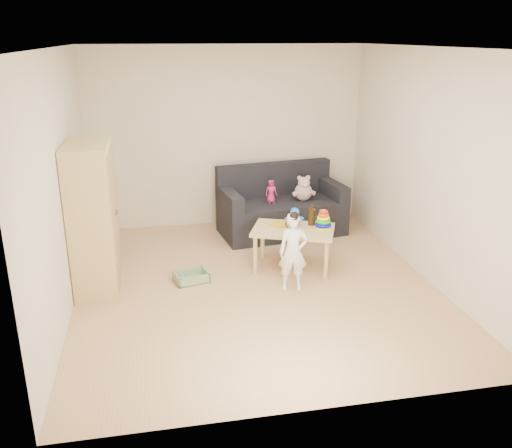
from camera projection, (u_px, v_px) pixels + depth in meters
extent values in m
plane|color=tan|center=(256.00, 285.00, 6.23)|extent=(4.50, 4.50, 0.00)
plane|color=white|center=(256.00, 47.00, 5.37)|extent=(4.50, 4.50, 0.00)
plane|color=beige|center=(226.00, 138.00, 7.88)|extent=(4.00, 0.00, 4.00)
plane|color=beige|center=(318.00, 253.00, 3.72)|extent=(4.00, 0.00, 4.00)
plane|color=beige|center=(61.00, 184.00, 5.44)|extent=(0.00, 4.50, 4.50)
plane|color=beige|center=(428.00, 167.00, 6.16)|extent=(0.00, 4.50, 4.50)
cube|color=#D1BE73|center=(93.00, 217.00, 5.94)|extent=(0.46, 0.91, 1.65)
cube|color=black|center=(282.00, 217.00, 7.78)|extent=(1.83, 1.09, 0.49)
cube|color=#EFCE83|center=(293.00, 248.00, 6.61)|extent=(1.12, 0.93, 0.51)
imported|color=white|center=(293.00, 253.00, 6.01)|extent=(0.35, 0.27, 0.86)
imported|color=#CD2667|center=(271.00, 192.00, 7.55)|extent=(0.17, 0.13, 0.32)
cylinder|color=#F3F00C|center=(323.00, 227.00, 6.54)|extent=(0.19, 0.19, 0.02)
cylinder|color=silver|center=(323.00, 219.00, 6.50)|extent=(0.02, 0.02, 0.22)
torus|color=#0D0CCF|center=(323.00, 225.00, 6.53)|extent=(0.20, 0.20, 0.04)
torus|color=green|center=(323.00, 221.00, 6.52)|extent=(0.18, 0.18, 0.04)
torus|color=#E4FF0D|center=(323.00, 218.00, 6.50)|extent=(0.16, 0.16, 0.04)
torus|color=#FB470D|center=(323.00, 215.00, 6.49)|extent=(0.13, 0.13, 0.04)
torus|color=red|center=(324.00, 212.00, 6.48)|extent=(0.11, 0.11, 0.04)
cylinder|color=black|center=(312.00, 217.00, 6.62)|extent=(0.09, 0.09, 0.20)
cylinder|color=black|center=(312.00, 208.00, 6.58)|extent=(0.04, 0.04, 0.06)
cylinder|color=black|center=(312.00, 205.00, 6.57)|extent=(0.05, 0.05, 0.02)
cube|color=gold|center=(281.00, 224.00, 6.65)|extent=(0.31, 0.31, 0.02)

